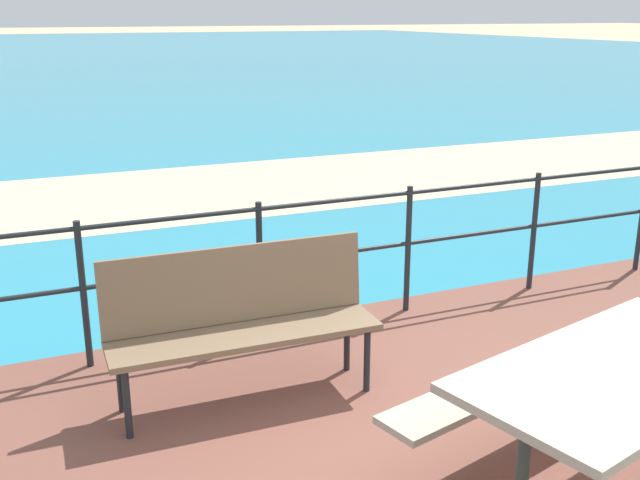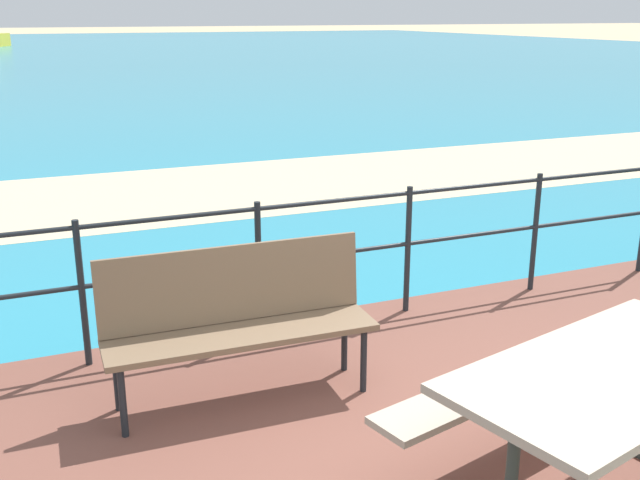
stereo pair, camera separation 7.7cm
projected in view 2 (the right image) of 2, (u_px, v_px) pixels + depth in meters
The scene contains 5 objects.
sea_water at pixel (41, 57), 38.67m from camera, with size 90.00×90.00×0.01m, color teal.
beach_strip at pixel (187, 192), 9.75m from camera, with size 54.00×3.21×0.01m, color beige.
picnic_table at pixel (612, 406), 3.18m from camera, with size 1.84×1.78×0.78m.
park_bench at pixel (238, 312), 4.34m from camera, with size 1.59×0.47×0.90m.
railing_fence at pixel (336, 243), 5.34m from camera, with size 5.94×0.04×0.98m.
Camera 2 is at (-2.09, -2.28, 2.27)m, focal length 41.77 mm.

